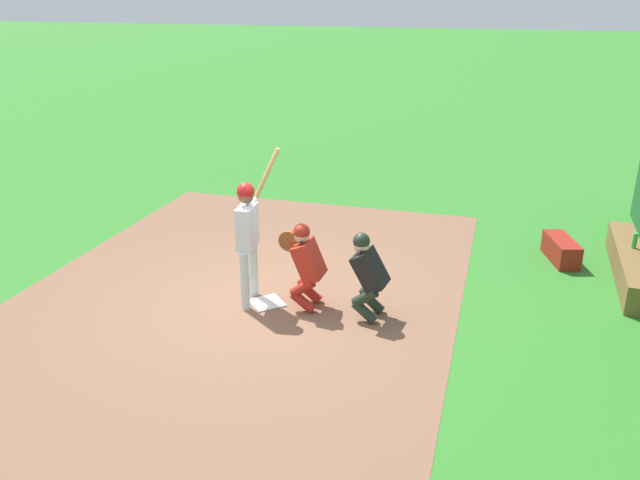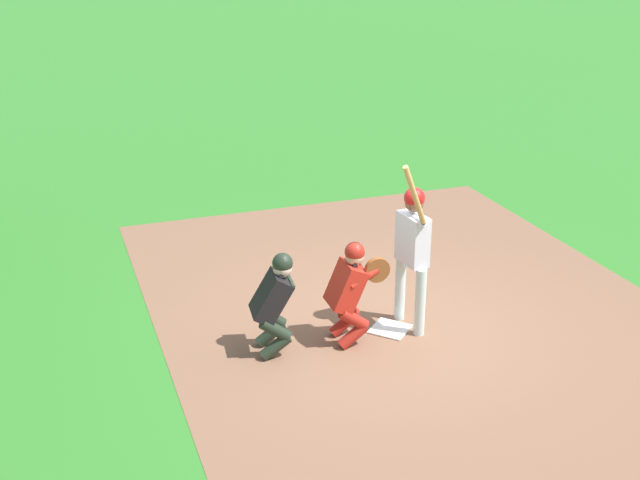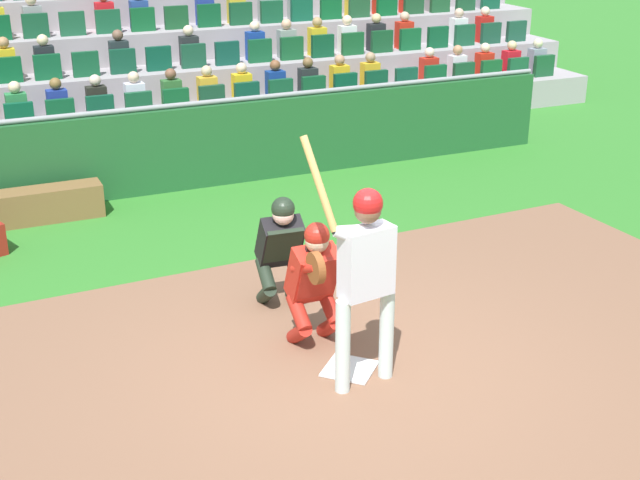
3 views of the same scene
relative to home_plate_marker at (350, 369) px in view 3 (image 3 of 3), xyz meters
name	(u,v)px [view 3 (image 3 of 3)]	position (x,y,z in m)	size (l,w,h in m)	color
ground_plane	(349,370)	(0.00, 0.00, -0.02)	(160.00, 160.00, 0.00)	#307928
infield_dirt_patch	(375,397)	(0.00, 0.50, -0.01)	(9.54, 6.51, 0.01)	brown
home_plate_marker	(350,369)	(0.00, 0.00, 0.00)	(0.44, 0.44, 0.02)	white
batter_at_plate	(365,266)	(0.00, 0.25, 1.13)	(0.78, 0.51, 2.25)	silver
catcher_crouching	(314,277)	(0.10, -0.57, 0.70)	(0.46, 0.71, 1.29)	#AA2218
home_plate_umpire	(281,246)	(0.07, -1.48, 0.67)	(0.49, 0.52, 1.26)	#212D20
dugout_wall	(177,148)	(0.00, -5.69, 0.59)	(12.20, 0.24, 1.27)	#1E562A
bleacher_stand	(103,59)	(0.00, -10.77, 1.02)	(18.08, 5.01, 3.43)	#9C949A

